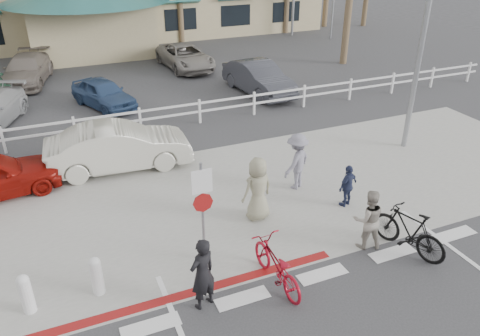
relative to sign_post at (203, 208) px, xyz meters
name	(u,v)px	position (x,y,z in m)	size (l,w,h in m)	color
ground	(337,291)	(2.30, -2.20, -1.45)	(140.00, 140.00, 0.00)	#333335
sidewalk_plaza	(252,195)	(2.30, 2.30, -1.44)	(22.00, 7.00, 0.01)	gray
cross_street	(207,143)	(2.30, 6.30, -1.45)	(40.00, 5.00, 0.01)	#333335
parking_lot	(148,75)	(2.30, 15.80, -1.45)	(50.00, 16.00, 0.01)	#333335
curb_red	(190,293)	(-0.70, -1.00, -1.44)	(7.00, 0.25, 0.02)	maroon
rail_fence	(202,111)	(2.80, 8.30, -0.95)	(29.40, 0.16, 1.00)	silver
sign_post	(203,208)	(0.00, 0.00, 0.00)	(0.50, 0.10, 2.90)	gray
bollard_0	(97,276)	(-2.50, -0.20, -0.97)	(0.26, 0.26, 0.95)	silver
bollard_1	(26,294)	(-3.90, -0.20, -0.97)	(0.26, 0.26, 0.95)	silver
streetlight_0	(426,18)	(8.80, 3.30, 3.05)	(0.60, 2.00, 9.00)	gray
bike_red	(276,265)	(1.18, -1.44, -0.94)	(0.68, 1.96, 1.03)	maroon
rider_red	(203,274)	(-0.52, -1.44, -0.61)	(0.61, 0.40, 1.68)	black
bike_black	(409,231)	(4.66, -1.63, -0.86)	(0.55, 1.96, 1.18)	black
rider_black	(368,219)	(3.85, -1.07, -0.66)	(0.77, 0.60, 1.57)	gray
pedestrian_a	(297,162)	(3.70, 2.20, -0.57)	(1.14, 0.65, 1.76)	slate
pedestrian_child	(348,186)	(4.52, 0.72, -0.81)	(0.75, 0.31, 1.28)	#242C4B
pedestrian_b	(258,189)	(1.92, 1.14, -0.55)	(0.88, 0.57, 1.80)	gray
car_white_sedan	(119,147)	(-0.96, 5.59, -0.69)	(1.60, 4.59, 1.51)	beige
lot_car_2	(103,93)	(-0.55, 11.76, -0.83)	(1.47, 3.65, 1.24)	navy
lot_car_3	(258,78)	(6.49, 10.84, -0.71)	(1.57, 4.50, 1.48)	#31333A
lot_car_4	(27,70)	(-3.56, 16.85, -0.77)	(1.91, 4.70, 1.36)	slate
lot_car_5	(185,57)	(4.60, 16.38, -0.80)	(2.15, 4.67, 1.30)	gray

